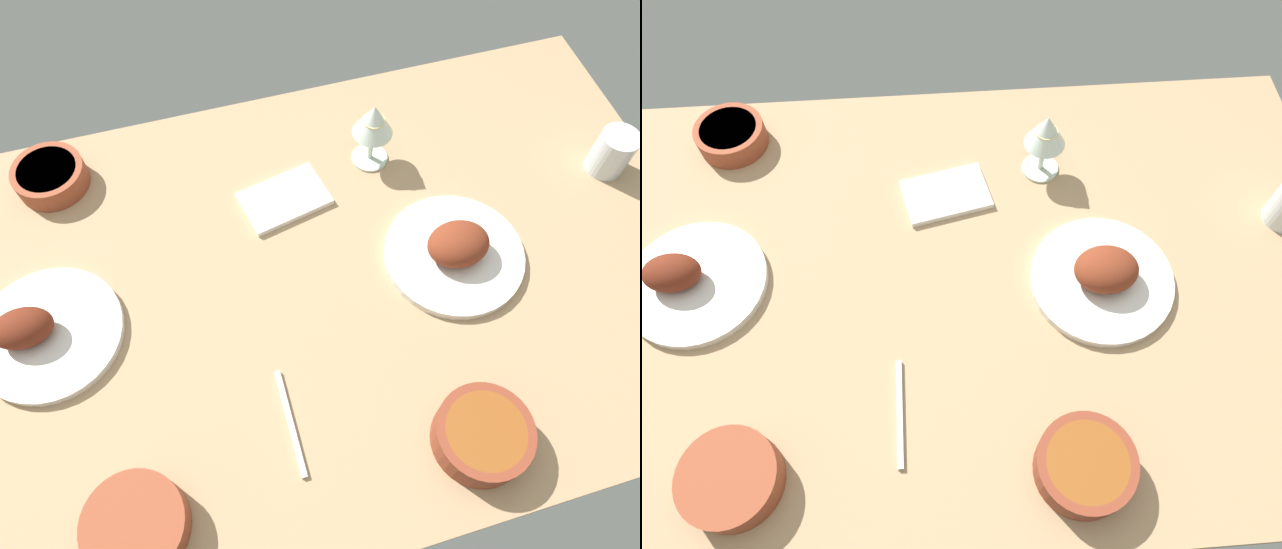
% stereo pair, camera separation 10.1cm
% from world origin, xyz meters
% --- Properties ---
extents(dining_table, '(1.40, 0.90, 0.04)m').
position_xyz_m(dining_table, '(0.00, 0.00, 0.02)').
color(dining_table, tan).
rests_on(dining_table, ground).
extents(plate_near_viewer, '(0.24, 0.24, 0.07)m').
position_xyz_m(plate_near_viewer, '(-0.47, 0.02, 0.06)').
color(plate_near_viewer, silver).
rests_on(plate_near_viewer, dining_table).
extents(plate_far_side, '(0.25, 0.25, 0.08)m').
position_xyz_m(plate_far_side, '(0.24, -0.02, 0.06)').
color(plate_far_side, silver).
rests_on(plate_far_side, dining_table).
extents(bowl_cream, '(0.14, 0.14, 0.05)m').
position_xyz_m(bowl_cream, '(-0.36, -0.31, 0.07)').
color(bowl_cream, brown).
rests_on(bowl_cream, dining_table).
extents(bowl_pasta, '(0.13, 0.13, 0.05)m').
position_xyz_m(bowl_pasta, '(-0.43, 0.34, 0.07)').
color(bowl_pasta, brown).
rests_on(bowl_pasta, dining_table).
extents(bowl_soup, '(0.14, 0.14, 0.06)m').
position_xyz_m(bowl_soup, '(0.15, -0.33, 0.07)').
color(bowl_soup, brown).
rests_on(bowl_soup, dining_table).
extents(wine_glass, '(0.08, 0.08, 0.14)m').
position_xyz_m(wine_glass, '(0.17, 0.23, 0.14)').
color(wine_glass, silver).
rests_on(wine_glass, dining_table).
extents(water_tumbler, '(0.07, 0.07, 0.09)m').
position_xyz_m(water_tumbler, '(0.60, 0.09, 0.08)').
color(water_tumbler, silver).
rests_on(water_tumbler, dining_table).
extents(folded_napkin, '(0.18, 0.13, 0.01)m').
position_xyz_m(folded_napkin, '(-0.02, 0.18, 0.05)').
color(folded_napkin, white).
rests_on(folded_napkin, dining_table).
extents(fork_loose, '(0.01, 0.17, 0.01)m').
position_xyz_m(fork_loose, '(-0.11, -0.23, 0.04)').
color(fork_loose, silver).
rests_on(fork_loose, dining_table).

